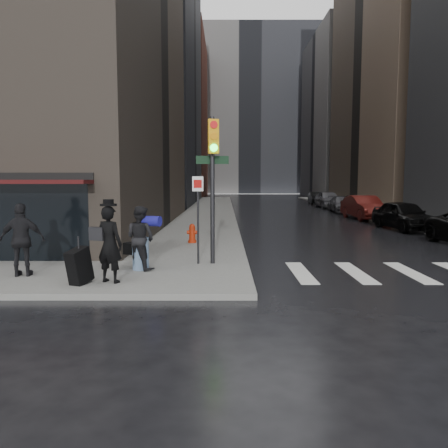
{
  "coord_description": "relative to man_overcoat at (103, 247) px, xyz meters",
  "views": [
    {
      "loc": [
        1.26,
        -11.6,
        2.72
      ],
      "look_at": [
        1.24,
        2.27,
        1.3
      ],
      "focal_mm": 35.0,
      "sensor_mm": 36.0,
      "label": 1
    }
  ],
  "objects": [
    {
      "name": "ground",
      "position": [
        1.75,
        0.91,
        -1.04
      ],
      "size": [
        140.0,
        140.0,
        0.0
      ],
      "primitive_type": "plane",
      "color": "black",
      "rests_on": "ground"
    },
    {
      "name": "sidewalk_left",
      "position": [
        1.75,
        27.91,
        -0.96
      ],
      "size": [
        4.0,
        50.0,
        0.15
      ],
      "primitive_type": "cube",
      "color": "slate",
      "rests_on": "ground"
    },
    {
      "name": "sidewalk_right",
      "position": [
        15.25,
        27.91,
        -0.96
      ],
      "size": [
        3.0,
        50.0,
        0.15
      ],
      "primitive_type": "cube",
      "color": "slate",
      "rests_on": "ground"
    },
    {
      "name": "crosswalk",
      "position": [
        9.25,
        1.91,
        -1.03
      ],
      "size": [
        8.5,
        3.0,
        0.01
      ],
      "color": "silver",
      "rests_on": "ground"
    },
    {
      "name": "bldg_left_mid",
      "position": [
        -11.25,
        38.91,
        15.96
      ],
      "size": [
        22.0,
        24.0,
        34.0
      ],
      "primitive_type": "cube",
      "color": "slate",
      "rests_on": "ground"
    },
    {
      "name": "bldg_left_far",
      "position": [
        -11.25,
        62.91,
        11.96
      ],
      "size": [
        22.0,
        20.0,
        26.0
      ],
      "primitive_type": "cube",
      "color": "#5B2A1F",
      "rests_on": "ground"
    },
    {
      "name": "bldg_right_far",
      "position": [
        27.75,
        58.91,
        11.46
      ],
      "size": [
        22.0,
        20.0,
        25.0
      ],
      "primitive_type": "cube",
      "color": "slate",
      "rests_on": "ground"
    },
    {
      "name": "bldg_distant",
      "position": [
        7.75,
        78.91,
        14.96
      ],
      "size": [
        40.0,
        12.0,
        32.0
      ],
      "primitive_type": "cube",
      "color": "slate",
      "rests_on": "ground"
    },
    {
      "name": "man_overcoat",
      "position": [
        0.0,
        0.0,
        0.0
      ],
      "size": [
        1.4,
        0.96,
        2.12
      ],
      "rotation": [
        0.0,
        0.0,
        2.77
      ],
      "color": "black",
      "rests_on": "ground"
    },
    {
      "name": "man_jeans",
      "position": [
        0.61,
        1.61,
        0.03
      ],
      "size": [
        1.23,
        1.14,
        1.82
      ],
      "rotation": [
        0.0,
        0.0,
        2.64
      ],
      "color": "black",
      "rests_on": "ground"
    },
    {
      "name": "man_greycoat",
      "position": [
        -2.36,
        0.76,
        0.08
      ],
      "size": [
        1.19,
        0.62,
        1.95
      ],
      "rotation": [
        0.0,
        0.0,
        3.28
      ],
      "color": "black",
      "rests_on": "ground"
    },
    {
      "name": "traffic_light",
      "position": [
        2.62,
        2.45,
        1.97
      ],
      "size": [
        1.1,
        0.57,
        4.43
      ],
      "rotation": [
        0.0,
        0.0,
        0.15
      ],
      "color": "black",
      "rests_on": "ground"
    },
    {
      "name": "fire_hydrant",
      "position": [
        1.69,
        6.95,
        -0.54
      ],
      "size": [
        0.43,
        0.34,
        0.78
      ],
      "rotation": [
        0.0,
        0.0,
        -0.01
      ],
      "color": "#9B2109",
      "rests_on": "ground"
    },
    {
      "name": "parked_car_1",
      "position": [
        12.68,
        12.81,
        -0.25
      ],
      "size": [
        2.32,
        4.81,
        1.58
      ],
      "primitive_type": "imported",
      "rotation": [
        0.0,
        0.0,
        0.1
      ],
      "color": "black",
      "rests_on": "ground"
    },
    {
      "name": "parked_car_2",
      "position": [
        12.52,
        19.05,
        -0.22
      ],
      "size": [
        2.03,
        5.05,
        1.63
      ],
      "primitive_type": "imported",
      "rotation": [
        0.0,
        0.0,
        0.06
      ],
      "color": "#42100D",
      "rests_on": "ground"
    },
    {
      "name": "parked_car_3",
      "position": [
        12.77,
        25.29,
        -0.37
      ],
      "size": [
        2.13,
        4.72,
        1.34
      ],
      "primitive_type": "imported",
      "rotation": [
        0.0,
        0.0,
        -0.05
      ],
      "color": "#3C3C41",
      "rests_on": "ground"
    },
    {
      "name": "parked_car_4",
      "position": [
        13.02,
        31.52,
        -0.22
      ],
      "size": [
        1.95,
        4.83,
        1.64
      ],
      "primitive_type": "imported",
      "rotation": [
        0.0,
        0.0,
        -0.0
      ],
      "color": "#535359",
      "rests_on": "ground"
    },
    {
      "name": "parked_car_5",
      "position": [
        13.18,
        37.76,
        -0.37
      ],
      "size": [
        1.65,
        4.12,
        1.33
      ],
      "primitive_type": "imported",
      "rotation": [
        0.0,
        0.0,
        -0.06
      ],
      "color": "black",
      "rests_on": "ground"
    }
  ]
}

